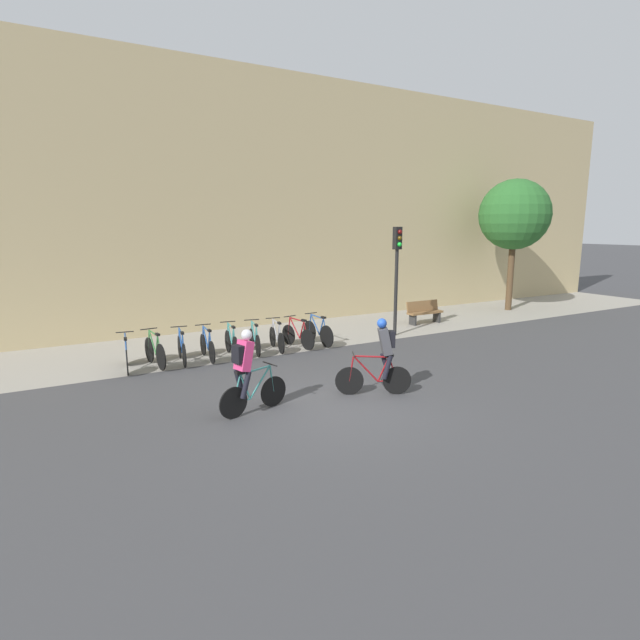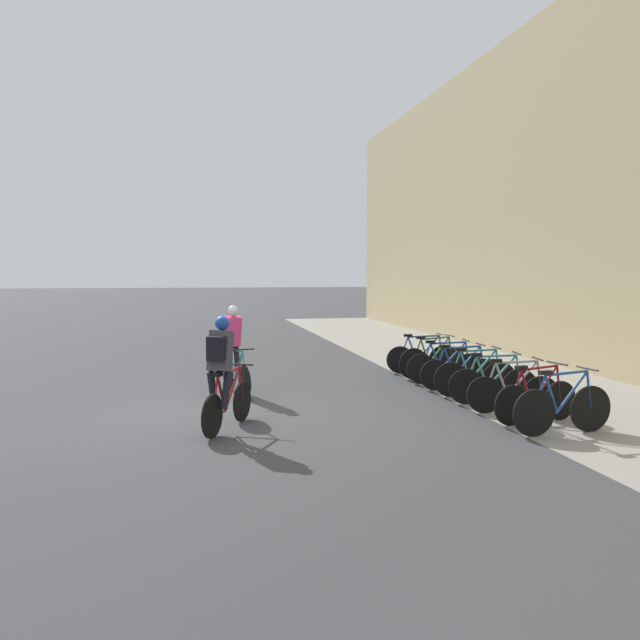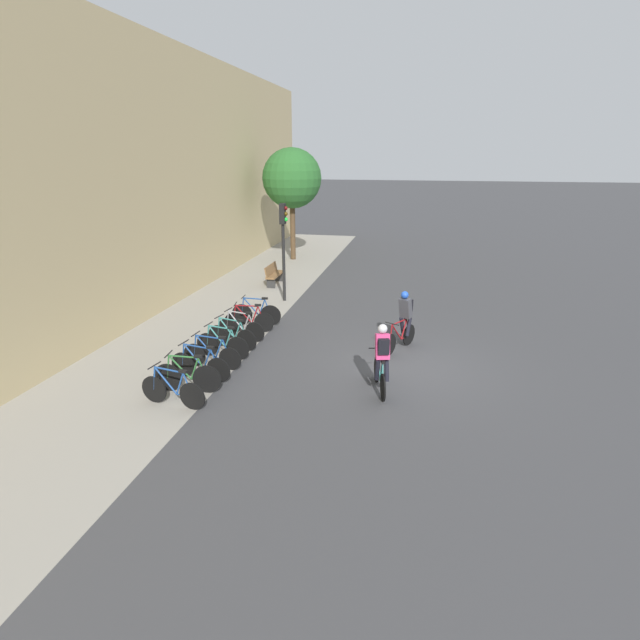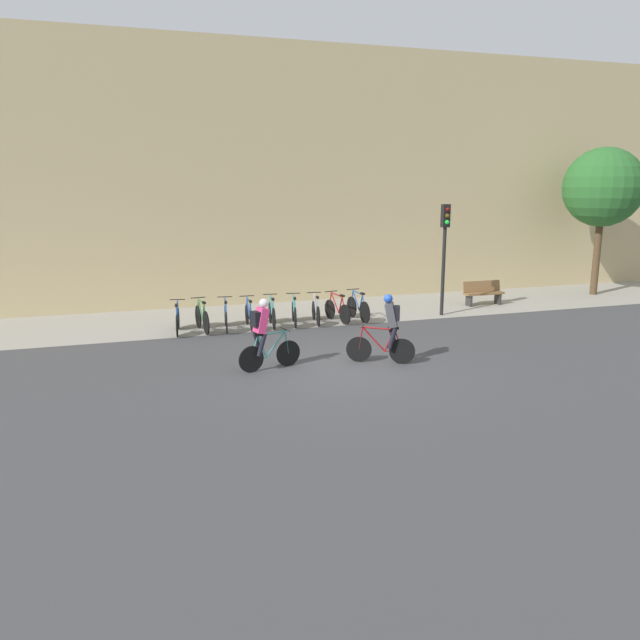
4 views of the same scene
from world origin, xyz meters
name	(u,v)px [view 3 (image 3 of 4)]	position (x,y,z in m)	size (l,w,h in m)	color
ground	(405,365)	(0.00, 0.00, 0.00)	(200.00, 200.00, 0.00)	#3D3D3F
kerb_strip	(179,346)	(0.00, 6.75, 0.00)	(44.00, 4.50, 0.01)	gray
building_facade	(80,184)	(0.00, 9.30, 4.70)	(44.00, 0.60, 9.41)	tan
cyclist_pink	(382,357)	(-1.84, 0.52, 0.95)	(1.62, 0.59, 1.77)	black
cyclist_grey	(404,318)	(1.26, 0.16, 0.95)	(1.55, 0.84, 1.77)	black
parked_bike_0	(173,390)	(-3.45, 5.11, 0.40)	(0.46, 1.68, 0.96)	black
parked_bike_1	(187,376)	(-2.72, 5.11, 0.42)	(0.46, 1.69, 0.99)	black
parked_bike_2	(200,365)	(-1.99, 5.11, 0.40)	(0.46, 1.71, 0.96)	black
parked_bike_3	(212,354)	(-1.26, 5.10, 0.39)	(0.46, 1.69, 0.95)	black
parked_bike_4	(223,344)	(-0.53, 5.11, 0.40)	(0.46, 1.64, 0.98)	black
parked_bike_5	(232,336)	(0.20, 5.11, 0.40)	(0.49, 1.62, 0.96)	black
parked_bike_6	(241,328)	(0.94, 5.11, 0.39)	(0.46, 1.60, 0.95)	black
parked_bike_7	(249,321)	(1.67, 5.11, 0.39)	(0.47, 1.61, 0.96)	black
parked_bike_8	(256,313)	(2.40, 5.11, 0.41)	(0.46, 1.69, 0.99)	black
traffic_light_pole	(283,235)	(5.44, 4.97, 2.60)	(0.26, 0.30, 3.76)	black
bench	(274,274)	(7.79, 6.13, 0.46)	(1.54, 0.44, 0.89)	brown
street_tree_0	(292,179)	(13.36, 6.74, 4.27)	(3.10, 3.10, 5.84)	#4C3823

